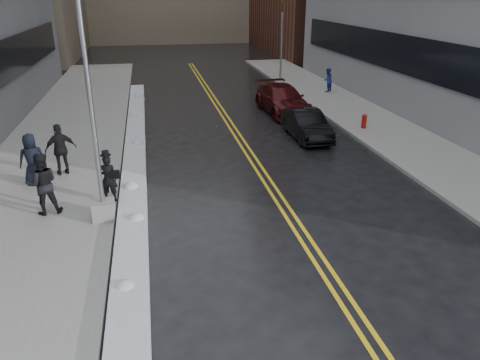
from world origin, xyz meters
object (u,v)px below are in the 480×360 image
pedestrian_d (61,149)px  car_maroon (282,99)px  pedestrian_b (42,184)px  car_black (307,125)px  fire_hydrant (364,120)px  pedestrian_fedora (108,178)px  traffic_signal (282,37)px  lamppost (96,146)px  pedestrian_east (328,80)px  pedestrian_c (32,159)px

pedestrian_d → car_maroon: pedestrian_d is taller
pedestrian_b → pedestrian_d: size_ratio=1.01×
pedestrian_b → car_maroon: bearing=-145.6°
pedestrian_b → car_black: pedestrian_b is taller
pedestrian_b → fire_hydrant: bearing=-165.0°
fire_hydrant → pedestrian_d: size_ratio=0.37×
fire_hydrant → pedestrian_fedora: 13.90m
traffic_signal → car_maroon: bearing=-105.0°
traffic_signal → fire_hydrant: bearing=-88.0°
fire_hydrant → traffic_signal: traffic_signal is taller
lamppost → pedestrian_east: size_ratio=4.77×
traffic_signal → pedestrian_b: 25.30m
lamppost → pedestrian_east: 21.96m
traffic_signal → pedestrian_fedora: size_ratio=3.73×
pedestrian_b → pedestrian_east: pedestrian_b is taller
pedestrian_b → pedestrian_d: (0.03, 3.45, -0.01)m
pedestrian_fedora → fire_hydrant: bearing=-147.1°
car_black → car_maroon: size_ratio=0.76×
pedestrian_east → car_maroon: 6.44m
traffic_signal → pedestrian_fedora: traffic_signal is taller
car_black → pedestrian_b: bearing=-149.2°
pedestrian_east → car_black: 10.79m
pedestrian_d → traffic_signal: bearing=-147.4°
lamppost → pedestrian_b: bearing=156.3°
pedestrian_d → pedestrian_east: 20.13m
pedestrian_east → traffic_signal: bearing=-110.8°
pedestrian_b → car_black: bearing=-160.8°
pedestrian_east → car_black: bearing=21.5°
car_black → fire_hydrant: bearing=10.6°
pedestrian_d → lamppost: bearing=93.0°
pedestrian_fedora → lamppost: bearing=90.2°
pedestrian_fedora → pedestrian_d: bearing=-52.4°
fire_hydrant → pedestrian_b: bearing=-153.0°
lamppost → fire_hydrant: 14.81m
traffic_signal → pedestrian_fedora: bearing=-119.5°
car_maroon → lamppost: bearing=-129.3°
lamppost → pedestrian_c: lamppost is taller
pedestrian_d → pedestrian_east: (15.56, 12.78, -0.19)m
fire_hydrant → pedestrian_d: 14.60m
fire_hydrant → car_maroon: 5.40m
pedestrian_b → traffic_signal: bearing=-134.8°
traffic_signal → pedestrian_east: (1.96, -4.96, -2.45)m
fire_hydrant → pedestrian_c: bearing=-163.1°
fire_hydrant → car_maroon: car_maroon is taller
traffic_signal → pedestrian_fedora: (-11.70, -20.64, -2.45)m
pedestrian_c → pedestrian_east: size_ratio=1.18×
car_maroon → pedestrian_fedora: bearing=-132.2°
fire_hydrant → pedestrian_east: pedestrian_east is taller
lamppost → traffic_signal: lamppost is taller
fire_hydrant → car_black: size_ratio=0.18×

